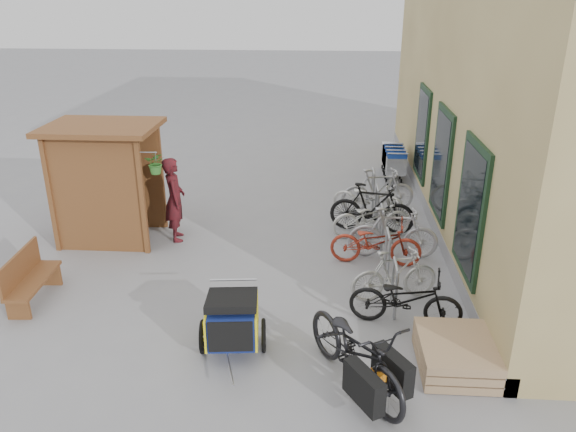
# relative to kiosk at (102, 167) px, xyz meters

# --- Properties ---
(ground) EXTENTS (80.00, 80.00, 0.00)m
(ground) POSITION_rel_kiosk_xyz_m (3.28, -2.47, -1.55)
(ground) COLOR gray
(kiosk) EXTENTS (2.49, 1.65, 2.40)m
(kiosk) POSITION_rel_kiosk_xyz_m (0.00, 0.00, 0.00)
(kiosk) COLOR brown
(kiosk) RESTS_ON ground
(bike_rack) EXTENTS (0.05, 5.35, 0.86)m
(bike_rack) POSITION_rel_kiosk_xyz_m (5.58, -0.07, -1.04)
(bike_rack) COLOR #A5A8AD
(bike_rack) RESTS_ON ground
(pallet_stack) EXTENTS (1.00, 1.20, 0.40)m
(pallet_stack) POSITION_rel_kiosk_xyz_m (6.28, -3.87, -1.34)
(pallet_stack) COLOR tan
(pallet_stack) RESTS_ON ground
(bench) EXTENTS (0.49, 1.40, 0.87)m
(bench) POSITION_rel_kiosk_xyz_m (-0.39, -2.56, -1.11)
(bench) COLOR brown
(bench) RESTS_ON ground
(shopping_carts) EXTENTS (0.52, 1.77, 0.94)m
(shopping_carts) POSITION_rel_kiosk_xyz_m (6.28, 4.48, -1.00)
(shopping_carts) COLOR silver
(shopping_carts) RESTS_ON ground
(child_trailer) EXTENTS (0.98, 1.61, 0.93)m
(child_trailer) POSITION_rel_kiosk_xyz_m (3.17, -3.68, -1.04)
(child_trailer) COLOR navy
(child_trailer) RESTS_ON ground
(cargo_bike) EXTENTS (1.72, 2.17, 1.10)m
(cargo_bike) POSITION_rel_kiosk_xyz_m (4.89, -4.36, -1.01)
(cargo_bike) COLOR black
(cargo_bike) RESTS_ON ground
(person_kiosk) EXTENTS (0.57, 0.73, 1.75)m
(person_kiosk) POSITION_rel_kiosk_xyz_m (1.40, 0.07, -0.68)
(person_kiosk) COLOR maroon
(person_kiosk) RESTS_ON ground
(bike_0) EXTENTS (1.79, 0.86, 0.90)m
(bike_0) POSITION_rel_kiosk_xyz_m (5.71, -2.85, -1.10)
(bike_0) COLOR black
(bike_0) RESTS_ON ground
(bike_1) EXTENTS (1.56, 0.82, 0.90)m
(bike_1) POSITION_rel_kiosk_xyz_m (5.62, -2.08, -1.10)
(bike_1) COLOR beige
(bike_1) RESTS_ON ground
(bike_2) EXTENTS (1.75, 0.77, 0.89)m
(bike_2) POSITION_rel_kiosk_xyz_m (5.41, -0.80, -1.11)
(bike_2) COLOR maroon
(bike_2) RESTS_ON ground
(bike_3) EXTENTS (1.72, 0.54, 1.03)m
(bike_3) POSITION_rel_kiosk_xyz_m (5.76, -0.51, -1.04)
(bike_3) COLOR #A6A5AA
(bike_3) RESTS_ON ground
(bike_4) EXTENTS (1.75, 0.92, 0.87)m
(bike_4) POSITION_rel_kiosk_xyz_m (5.42, 0.44, -1.12)
(bike_4) COLOR beige
(bike_4) RESTS_ON ground
(bike_5) EXTENTS (1.85, 0.82, 1.08)m
(bike_5) POSITION_rel_kiosk_xyz_m (5.44, 0.72, -1.01)
(bike_5) COLOR black
(bike_5) RESTS_ON ground
(bike_6) EXTENTS (1.75, 1.05, 0.87)m
(bike_6) POSITION_rel_kiosk_xyz_m (5.43, 1.56, -1.12)
(bike_6) COLOR beige
(bike_6) RESTS_ON ground
(bike_7) EXTENTS (1.80, 0.85, 1.05)m
(bike_7) POSITION_rel_kiosk_xyz_m (5.66, 1.88, -1.03)
(bike_7) COLOR #A6A5AA
(bike_7) RESTS_ON ground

